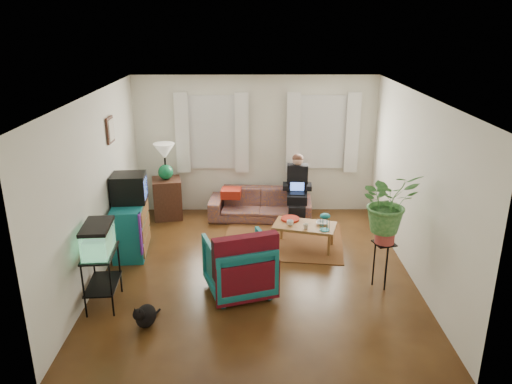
{
  "coord_description": "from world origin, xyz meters",
  "views": [
    {
      "loc": [
        -0.05,
        -6.65,
        3.57
      ],
      "look_at": [
        0.0,
        0.4,
        1.1
      ],
      "focal_mm": 35.0,
      "sensor_mm": 36.0,
      "label": 1
    }
  ],
  "objects_px": {
    "side_table": "(167,198)",
    "aquarium_stand": "(102,279)",
    "dresser": "(130,228)",
    "coffee_table": "(304,236)",
    "plant_stand": "(382,265)",
    "sofa": "(260,200)",
    "armchair": "(239,263)"
  },
  "relations": [
    {
      "from": "aquarium_stand",
      "to": "coffee_table",
      "type": "height_order",
      "value": "aquarium_stand"
    },
    {
      "from": "coffee_table",
      "to": "armchair",
      "type": "bearing_deg",
      "value": -111.0
    },
    {
      "from": "coffee_table",
      "to": "aquarium_stand",
      "type": "bearing_deg",
      "value": -132.92
    },
    {
      "from": "armchair",
      "to": "sofa",
      "type": "bearing_deg",
      "value": -115.31
    },
    {
      "from": "side_table",
      "to": "dresser",
      "type": "bearing_deg",
      "value": -102.79
    },
    {
      "from": "side_table",
      "to": "dresser",
      "type": "xyz_separation_m",
      "value": [
        -0.34,
        -1.5,
        0.04
      ]
    },
    {
      "from": "coffee_table",
      "to": "plant_stand",
      "type": "height_order",
      "value": "plant_stand"
    },
    {
      "from": "aquarium_stand",
      "to": "armchair",
      "type": "xyz_separation_m",
      "value": [
        1.76,
        0.32,
        0.05
      ]
    },
    {
      "from": "side_table",
      "to": "dresser",
      "type": "height_order",
      "value": "dresser"
    },
    {
      "from": "sofa",
      "to": "coffee_table",
      "type": "xyz_separation_m",
      "value": [
        0.7,
        -1.28,
        -0.16
      ]
    },
    {
      "from": "sofa",
      "to": "armchair",
      "type": "relative_size",
      "value": 2.19
    },
    {
      "from": "dresser",
      "to": "aquarium_stand",
      "type": "height_order",
      "value": "dresser"
    },
    {
      "from": "dresser",
      "to": "plant_stand",
      "type": "xyz_separation_m",
      "value": [
        3.74,
        -1.09,
        -0.08
      ]
    },
    {
      "from": "aquarium_stand",
      "to": "coffee_table",
      "type": "distance_m",
      "value": 3.27
    },
    {
      "from": "sofa",
      "to": "coffee_table",
      "type": "distance_m",
      "value": 1.46
    },
    {
      "from": "aquarium_stand",
      "to": "plant_stand",
      "type": "distance_m",
      "value": 3.77
    },
    {
      "from": "dresser",
      "to": "aquarium_stand",
      "type": "xyz_separation_m",
      "value": [
        -0.01,
        -1.54,
        -0.04
      ]
    },
    {
      "from": "coffee_table",
      "to": "plant_stand",
      "type": "distance_m",
      "value": 1.58
    },
    {
      "from": "side_table",
      "to": "aquarium_stand",
      "type": "height_order",
      "value": "same"
    },
    {
      "from": "dresser",
      "to": "aquarium_stand",
      "type": "relative_size",
      "value": 1.24
    },
    {
      "from": "side_table",
      "to": "coffee_table",
      "type": "height_order",
      "value": "side_table"
    },
    {
      "from": "aquarium_stand",
      "to": "sofa",
      "type": "bearing_deg",
      "value": 50.46
    },
    {
      "from": "sofa",
      "to": "dresser",
      "type": "relative_size",
      "value": 2.02
    },
    {
      "from": "plant_stand",
      "to": "side_table",
      "type": "bearing_deg",
      "value": 142.65
    },
    {
      "from": "dresser",
      "to": "sofa",
      "type": "bearing_deg",
      "value": 29.68
    },
    {
      "from": "aquarium_stand",
      "to": "plant_stand",
      "type": "relative_size",
      "value": 1.12
    },
    {
      "from": "aquarium_stand",
      "to": "plant_stand",
      "type": "bearing_deg",
      "value": 2.39
    },
    {
      "from": "coffee_table",
      "to": "side_table",
      "type": "bearing_deg",
      "value": 167.0
    },
    {
      "from": "dresser",
      "to": "plant_stand",
      "type": "distance_m",
      "value": 3.89
    },
    {
      "from": "sofa",
      "to": "side_table",
      "type": "bearing_deg",
      "value": -178.4
    },
    {
      "from": "side_table",
      "to": "plant_stand",
      "type": "xyz_separation_m",
      "value": [
        3.4,
        -2.59,
        -0.04
      ]
    },
    {
      "from": "aquarium_stand",
      "to": "side_table",
      "type": "bearing_deg",
      "value": 79.06
    }
  ]
}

